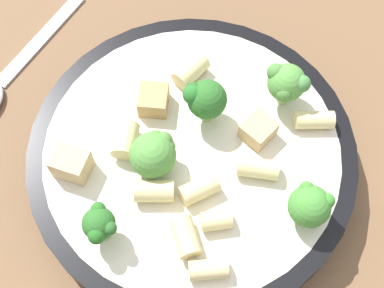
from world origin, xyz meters
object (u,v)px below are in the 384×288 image
(rigatoni_0, at_px, (191,71))
(rigatoni_2, at_px, (186,237))
(broccoli_floret_0, at_px, (99,225))
(rigatoni_6, at_px, (125,140))
(broccoli_floret_4, at_px, (154,153))
(chicken_chunk_1, at_px, (258,130))
(rigatoni_5, at_px, (154,191))
(rigatoni_3, at_px, (259,166))
(rigatoni_4, at_px, (314,120))
(pasta_bowl, at_px, (192,157))
(rigatoni_7, at_px, (216,220))
(broccoli_floret_1, at_px, (287,83))
(chicken_chunk_0, at_px, (154,100))
(rigatoni_1, at_px, (199,189))
(rigatoni_8, at_px, (209,269))
(chicken_chunk_2, at_px, (71,164))
(broccoli_floret_3, at_px, (310,205))
(broccoli_floret_2, at_px, (206,100))

(rigatoni_0, relative_size, rigatoni_2, 1.08)
(broccoli_floret_0, height_order, rigatoni_6, broccoli_floret_0)
(broccoli_floret_4, relative_size, chicken_chunk_1, 1.60)
(chicken_chunk_1, bearing_deg, rigatoni_5, 53.47)
(rigatoni_3, height_order, rigatoni_4, same)
(pasta_bowl, height_order, rigatoni_7, rigatoni_7)
(broccoli_floret_1, distance_m, chicken_chunk_0, 0.10)
(pasta_bowl, xyz_separation_m, rigatoni_7, (-0.04, 0.05, 0.02))
(rigatoni_7, distance_m, chicken_chunk_1, 0.08)
(pasta_bowl, relative_size, rigatoni_1, 8.98)
(pasta_bowl, relative_size, rigatoni_3, 8.38)
(rigatoni_4, bearing_deg, broccoli_floret_1, -22.50)
(rigatoni_6, height_order, chicken_chunk_0, same)
(rigatoni_7, bearing_deg, rigatoni_5, -5.00)
(rigatoni_8, bearing_deg, chicken_chunk_2, -16.56)
(chicken_chunk_0, bearing_deg, broccoli_floret_3, 161.81)
(broccoli_floret_1, distance_m, rigatoni_3, 0.07)
(rigatoni_8, relative_size, chicken_chunk_1, 1.17)
(rigatoni_4, height_order, rigatoni_7, same)
(rigatoni_0, relative_size, rigatoni_5, 1.02)
(rigatoni_5, distance_m, rigatoni_8, 0.07)
(rigatoni_4, distance_m, chicken_chunk_2, 0.18)
(broccoli_floret_0, xyz_separation_m, rigatoni_7, (-0.07, -0.04, -0.01))
(broccoli_floret_2, xyz_separation_m, rigatoni_0, (0.02, -0.03, -0.02))
(chicken_chunk_1, bearing_deg, chicken_chunk_2, 32.85)
(rigatoni_4, xyz_separation_m, chicken_chunk_2, (0.15, 0.10, 0.00))
(broccoli_floret_1, xyz_separation_m, broccoli_floret_2, (0.05, 0.04, 0.00))
(broccoli_floret_3, bearing_deg, pasta_bowl, -11.44)
(rigatoni_3, height_order, rigatoni_8, rigatoni_3)
(rigatoni_2, bearing_deg, chicken_chunk_0, -55.94)
(rigatoni_1, height_order, rigatoni_2, rigatoni_2)
(rigatoni_6, distance_m, chicken_chunk_2, 0.04)
(rigatoni_5, bearing_deg, rigatoni_4, -133.22)
(rigatoni_3, bearing_deg, pasta_bowl, 2.10)
(broccoli_floret_1, height_order, rigatoni_6, broccoli_floret_1)
(broccoli_floret_3, xyz_separation_m, rigatoni_0, (0.12, -0.08, -0.01))
(rigatoni_3, height_order, rigatoni_5, rigatoni_5)
(broccoli_floret_3, xyz_separation_m, chicken_chunk_0, (0.13, -0.04, -0.01))
(broccoli_floret_4, height_order, chicken_chunk_0, broccoli_floret_4)
(broccoli_floret_1, relative_size, rigatoni_5, 1.41)
(chicken_chunk_0, bearing_deg, pasta_bowl, 148.54)
(pasta_bowl, xyz_separation_m, chicken_chunk_1, (-0.04, -0.03, 0.02))
(rigatoni_2, xyz_separation_m, chicken_chunk_2, (0.10, -0.02, 0.00))
(rigatoni_1, bearing_deg, rigatoni_4, -126.28)
(broccoli_floret_4, relative_size, chicken_chunk_2, 1.41)
(pasta_bowl, relative_size, rigatoni_6, 9.59)
(rigatoni_5, height_order, chicken_chunk_2, chicken_chunk_2)
(chicken_chunk_1, bearing_deg, rigatoni_1, 67.70)
(broccoli_floret_3, relative_size, rigatoni_5, 1.20)
(rigatoni_2, bearing_deg, broccoli_floret_0, 16.18)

